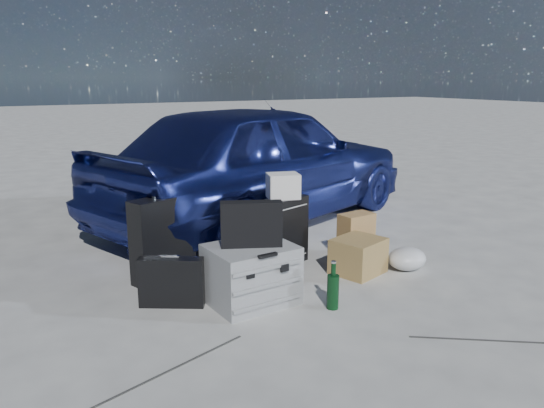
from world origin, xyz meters
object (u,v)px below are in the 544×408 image
Objects in this scene: pelican_case at (251,274)px; green_bottle at (333,286)px; briefcase at (171,282)px; cardboard_box at (358,256)px; duffel_bag at (272,234)px; suitcase_left at (163,239)px; suitcase_right at (282,232)px; car at (261,161)px.

green_bottle is (0.44, -0.37, -0.04)m from pelican_case.
briefcase is 1.54m from cardboard_box.
suitcase_left is at bearing -168.71° from duffel_bag.
duffel_bag is (1.20, 0.72, -0.02)m from briefcase.
suitcase_left reaches higher than pelican_case.
green_bottle is (-0.58, -0.46, 0.02)m from cardboard_box.
green_bottle is at bearing -43.57° from pelican_case.
suitcase_right is 1.50× the size of cardboard_box.
suitcase_left is 2.01× the size of green_bottle.
cardboard_box is at bearing -44.40° from suitcase_left.
car is at bearing 56.24° from pelican_case.
pelican_case reaches higher than cardboard_box.
pelican_case is 1.50× the size of cardboard_box.
cardboard_box is (1.42, -0.63, -0.19)m from suitcase_left.
car is 2.38m from briefcase.
duffel_bag is at bearing 137.59° from car.
suitcase_right is (-0.51, -1.34, -0.38)m from car.
suitcase_left reaches higher than briefcase.
duffel_bag reaches higher than cardboard_box.
pelican_case is 1.03m from cardboard_box.
car reaches higher than duffel_bag.
suitcase_left is 1.57m from cardboard_box.
cardboard_box is 1.16× the size of green_bottle.
pelican_case is at bearing -154.06° from suitcase_right.
pelican_case is 0.82m from suitcase_right.
briefcase is 1.16m from suitcase_right.
suitcase_left is 1.15× the size of suitcase_right.
briefcase is 0.68× the size of suitcase_left.
car is 1.93m from suitcase_left.
green_bottle is at bearing -141.59° from cardboard_box.
suitcase_right reaches higher than duffel_bag.
suitcase_left is at bearing 114.89° from pelican_case.
pelican_case is at bearing -174.84° from cardboard_box.
suitcase_left is at bearing 155.94° from cardboard_box.
suitcase_right is 1.75× the size of green_bottle.
suitcase_right is at bearing 40.20° from pelican_case.
suitcase_left is 1.12m from duffel_bag.
car is 5.91× the size of suitcase_left.
car is at bearing 51.01° from suitcase_right.
green_bottle is (-0.65, -2.27, -0.50)m from car.
briefcase is at bearing 175.59° from cardboard_box.
suitcase_right is 0.95m from green_bottle.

